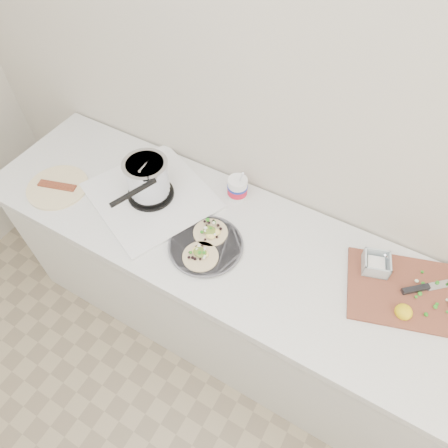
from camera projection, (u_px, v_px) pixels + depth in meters
The scene contains 6 objects.
counter at pixel (240, 293), 2.02m from camera, with size 2.44×0.66×0.90m.
stove at pixel (149, 184), 1.76m from camera, with size 0.66×0.64×0.25m.
taco_plate at pixel (206, 244), 1.64m from camera, with size 0.31×0.31×0.04m.
tub at pixel (238, 187), 1.77m from camera, with size 0.09×0.09×0.21m.
cutboard at pixel (407, 287), 1.52m from camera, with size 0.53×0.44×0.07m.
bacon_plate at pixel (58, 187), 1.85m from camera, with size 0.28×0.28×0.02m.
Camera 1 is at (0.41, 0.56, 2.26)m, focal length 32.00 mm.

